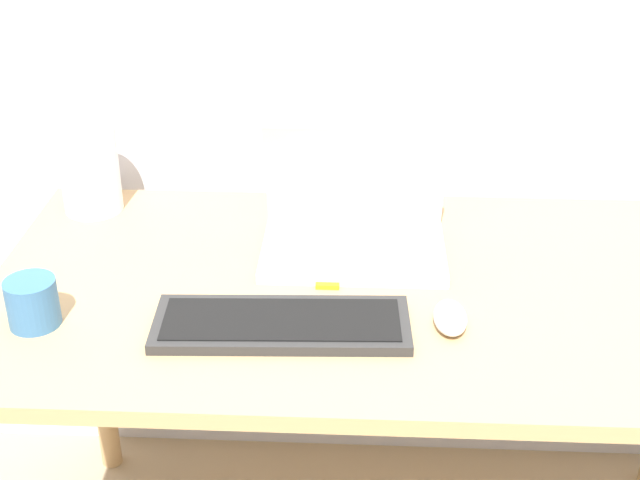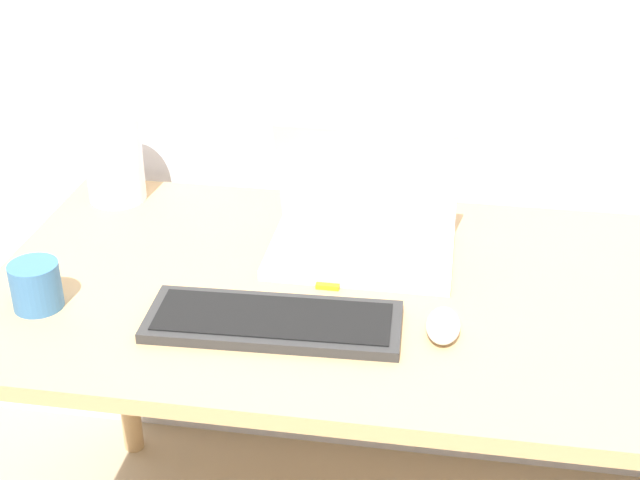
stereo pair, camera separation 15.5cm
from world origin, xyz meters
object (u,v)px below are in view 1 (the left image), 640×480
object	(u,v)px
keyboard	(282,324)
vase	(87,153)
mouse	(450,318)
mug	(32,303)
mp3_player	(328,279)
laptop	(354,224)

from	to	relation	value
keyboard	vase	xyz separation A→B (m)	(-0.44, 0.43, 0.12)
mouse	mug	size ratio (longest dim) A/B	1.22
mug	mouse	bearing A→B (deg)	2.41
mp3_player	mug	size ratio (longest dim) A/B	0.70
laptop	mp3_player	bearing A→B (deg)	-108.95
mouse	mug	xyz separation A→B (m)	(-0.69, -0.03, 0.03)
keyboard	mug	size ratio (longest dim) A/B	5.02
laptop	keyboard	distance (m)	0.31
laptop	mp3_player	distance (m)	0.15
laptop	mouse	bearing A→B (deg)	-57.80
mouse	vase	world-z (taller)	vase
laptop	mouse	world-z (taller)	laptop
mp3_player	keyboard	bearing A→B (deg)	-114.03
mouse	vase	distance (m)	0.83
laptop	mp3_player	size ratio (longest dim) A/B	5.76
mouse	mp3_player	size ratio (longest dim) A/B	1.74
keyboard	mp3_player	world-z (taller)	keyboard
laptop	mug	size ratio (longest dim) A/B	4.04
mouse	vase	bearing A→B (deg)	150.28
mug	mp3_player	bearing A→B (deg)	18.54
vase	mug	world-z (taller)	vase
keyboard	mp3_player	bearing A→B (deg)	65.97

